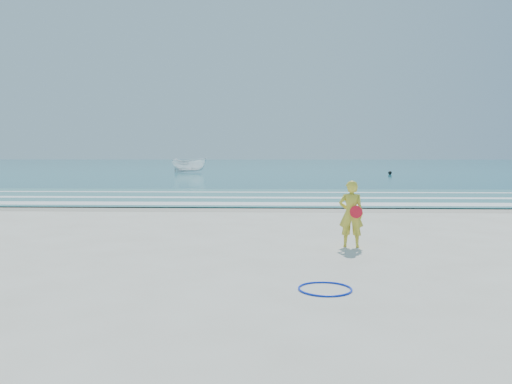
{
  "coord_description": "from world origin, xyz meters",
  "views": [
    {
      "loc": [
        0.36,
        -9.64,
        2.02
      ],
      "look_at": [
        -0.14,
        4.0,
        1.0
      ],
      "focal_mm": 35.0,
      "sensor_mm": 36.0,
      "label": 1
    }
  ],
  "objects": [
    {
      "name": "wet_sand",
      "position": [
        0.0,
        9.0,
        0.0
      ],
      "size": [
        400.0,
        2.4,
        0.0
      ],
      "primitive_type": "cube",
      "color": "#B2A893",
      "rests_on": "ground"
    },
    {
      "name": "foam_far",
      "position": [
        0.0,
        16.5,
        0.05
      ],
      "size": [
        400.0,
        0.6,
        0.01
      ],
      "primitive_type": "cube",
      "color": "white",
      "rests_on": "shallow"
    },
    {
      "name": "foam_mid",
      "position": [
        0.0,
        13.2,
        0.05
      ],
      "size": [
        400.0,
        0.9,
        0.01
      ],
      "primitive_type": "cube",
      "color": "white",
      "rests_on": "shallow"
    },
    {
      "name": "ocean",
      "position": [
        0.0,
        105.0,
        0.02
      ],
      "size": [
        400.0,
        190.0,
        0.04
      ],
      "primitive_type": "cube",
      "color": "#19727F",
      "rests_on": "ground"
    },
    {
      "name": "woman",
      "position": [
        2.04,
        1.26,
        0.73
      ],
      "size": [
        0.59,
        0.45,
        1.46
      ],
      "color": "gold",
      "rests_on": "ground"
    },
    {
      "name": "shallow",
      "position": [
        0.0,
        14.0,
        0.04
      ],
      "size": [
        400.0,
        10.0,
        0.01
      ],
      "primitive_type": "cube",
      "color": "#59B7AD",
      "rests_on": "ocean"
    },
    {
      "name": "foam_near",
      "position": [
        0.0,
        10.3,
        0.05
      ],
      "size": [
        400.0,
        1.4,
        0.01
      ],
      "primitive_type": "cube",
      "color": "white",
      "rests_on": "shallow"
    },
    {
      "name": "buoy",
      "position": [
        11.85,
        40.24,
        0.22
      ],
      "size": [
        0.37,
        0.37,
        0.37
      ],
      "primitive_type": "sphere",
      "color": "black",
      "rests_on": "ocean"
    },
    {
      "name": "hoop",
      "position": [
        1.13,
        -2.26,
        0.01
      ],
      "size": [
        0.83,
        0.83,
        0.03
      ],
      "primitive_type": "torus",
      "rotation": [
        0.0,
        0.0,
        -0.01
      ],
      "color": "#0C2CD9",
      "rests_on": "ground"
    },
    {
      "name": "ground",
      "position": [
        0.0,
        0.0,
        0.0
      ],
      "size": [
        400.0,
        400.0,
        0.0
      ],
      "primitive_type": "plane",
      "color": "silver",
      "rests_on": "ground"
    },
    {
      "name": "boat",
      "position": [
        -9.11,
        45.55,
        0.87
      ],
      "size": [
        4.56,
        2.87,
        1.65
      ],
      "primitive_type": "imported",
      "rotation": [
        0.0,
        0.0,
        1.25
      ],
      "color": "white",
      "rests_on": "ocean"
    }
  ]
}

